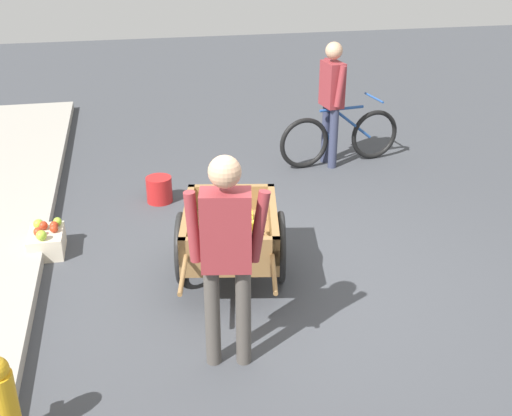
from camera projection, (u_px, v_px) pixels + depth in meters
ground_plane at (273, 288)px, 5.58m from camera, size 24.00×24.00×0.00m
fruit_cart at (231, 236)px, 5.52m from camera, size 1.76×1.07×0.72m
vendor_person at (226, 246)px, 4.27m from camera, size 0.26×0.56×1.62m
bicycle at (340, 137)px, 8.15m from camera, size 0.46×1.65×0.85m
cyclist_person at (332, 94)px, 7.85m from camera, size 0.52×0.24×1.57m
fire_hydrant at (2, 403)px, 3.81m from camera, size 0.25×0.25×0.67m
plastic_bucket at (159, 190)px, 7.15m from camera, size 0.29×0.29×0.29m
apple_crate at (47, 240)px, 6.10m from camera, size 0.44×0.32×0.32m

